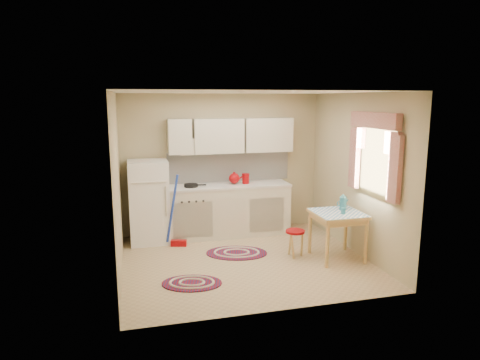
% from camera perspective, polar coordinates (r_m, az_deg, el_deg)
% --- Properties ---
extents(room_shell, '(3.64, 3.60, 2.52)m').
position_cam_1_polar(room_shell, '(6.45, 1.51, 3.54)').
color(room_shell, tan).
rests_on(room_shell, ground).
extents(fridge, '(0.65, 0.60, 1.40)m').
position_cam_1_polar(fridge, '(7.37, -12.04, -2.86)').
color(fridge, white).
rests_on(fridge, ground).
extents(broom, '(0.30, 0.19, 1.20)m').
position_cam_1_polar(broom, '(7.09, -8.28, -4.12)').
color(broom, '#1D3BB5').
rests_on(broom, ground).
extents(base_cabinets, '(2.25, 0.60, 0.88)m').
position_cam_1_polar(base_cabinets, '(7.65, -1.93, -4.14)').
color(base_cabinets, beige).
rests_on(base_cabinets, ground).
extents(countertop, '(2.27, 0.62, 0.04)m').
position_cam_1_polar(countertop, '(7.54, -1.95, -0.76)').
color(countertop, silver).
rests_on(countertop, base_cabinets).
extents(frying_pan, '(0.26, 0.26, 0.05)m').
position_cam_1_polar(frying_pan, '(7.38, -6.56, -0.73)').
color(frying_pan, black).
rests_on(frying_pan, countertop).
extents(red_kettle, '(0.22, 0.20, 0.21)m').
position_cam_1_polar(red_kettle, '(7.55, -0.78, 0.22)').
color(red_kettle, '#98050A').
rests_on(red_kettle, countertop).
extents(red_canister, '(0.14, 0.14, 0.16)m').
position_cam_1_polar(red_canister, '(7.61, 0.76, 0.11)').
color(red_canister, '#98050A').
rests_on(red_canister, countertop).
extents(table, '(0.72, 0.72, 0.72)m').
position_cam_1_polar(table, '(6.72, 12.81, -7.24)').
color(table, '#D9B56C').
rests_on(table, ground).
extents(stool, '(0.37, 0.37, 0.42)m').
position_cam_1_polar(stool, '(6.73, 7.33, -8.38)').
color(stool, '#98050A').
rests_on(stool, ground).
extents(coffee_pot, '(0.14, 0.12, 0.27)m').
position_cam_1_polar(coffee_pot, '(6.76, 13.58, -2.84)').
color(coffee_pot, teal).
rests_on(coffee_pot, table).
extents(mug, '(0.09, 0.09, 0.10)m').
position_cam_1_polar(mug, '(6.54, 13.59, -4.05)').
color(mug, teal).
rests_on(mug, table).
extents(rug_center, '(1.10, 0.87, 0.02)m').
position_cam_1_polar(rug_center, '(6.86, -0.46, -9.70)').
color(rug_center, maroon).
rests_on(rug_center, ground).
extents(rug_left, '(0.90, 0.71, 0.02)m').
position_cam_1_polar(rug_left, '(5.85, -6.44, -13.51)').
color(rug_left, maroon).
rests_on(rug_left, ground).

